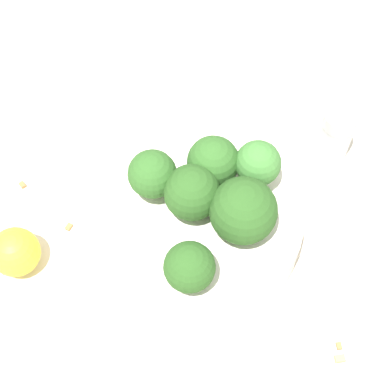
# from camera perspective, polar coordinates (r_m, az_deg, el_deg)

# --- Properties ---
(ground_plane) EXTENTS (3.00, 3.00, 0.00)m
(ground_plane) POSITION_cam_1_polar(r_m,az_deg,el_deg) (0.61, 0.00, -3.96)
(ground_plane) COLOR beige
(bowl) EXTENTS (0.20, 0.20, 0.05)m
(bowl) POSITION_cam_1_polar(r_m,az_deg,el_deg) (0.58, 0.00, -2.78)
(bowl) COLOR silver
(bowl) RESTS_ON ground_plane
(broccoli_floret_0) EXTENTS (0.04, 0.04, 0.05)m
(broccoli_floret_0) POSITION_cam_1_polar(r_m,az_deg,el_deg) (0.54, -3.54, 1.55)
(broccoli_floret_0) COLOR #84AD66
(broccoli_floret_0) RESTS_ON bowl
(broccoli_floret_1) EXTENTS (0.05, 0.05, 0.05)m
(broccoli_floret_1) POSITION_cam_1_polar(r_m,az_deg,el_deg) (0.54, -0.18, 0.25)
(broccoli_floret_1) COLOR #8EB770
(broccoli_floret_1) RESTS_ON bowl
(broccoli_floret_2) EXTENTS (0.06, 0.06, 0.06)m
(broccoli_floret_2) POSITION_cam_1_polar(r_m,az_deg,el_deg) (0.53, 4.57, -1.71)
(broccoli_floret_2) COLOR #7A9E5B
(broccoli_floret_2) RESTS_ON bowl
(broccoli_floret_3) EXTENTS (0.04, 0.04, 0.05)m
(broccoli_floret_3) POSITION_cam_1_polar(r_m,az_deg,el_deg) (0.55, 5.86, 2.45)
(broccoli_floret_3) COLOR #84AD66
(broccoli_floret_3) RESTS_ON bowl
(broccoli_floret_4) EXTENTS (0.04, 0.04, 0.05)m
(broccoli_floret_4) POSITION_cam_1_polar(r_m,az_deg,el_deg) (0.51, -0.22, -6.72)
(broccoli_floret_4) COLOR #7A9E5B
(broccoli_floret_4) RESTS_ON bowl
(broccoli_floret_5) EXTENTS (0.05, 0.05, 0.05)m
(broccoli_floret_5) POSITION_cam_1_polar(r_m,az_deg,el_deg) (0.55, 1.90, 2.67)
(broccoli_floret_5) COLOR #7A9E5B
(broccoli_floret_5) RESTS_ON bowl
(pepper_shaker) EXTENTS (0.03, 0.03, 0.07)m
(pepper_shaker) POSITION_cam_1_polar(r_m,az_deg,el_deg) (0.64, 12.62, 4.90)
(pepper_shaker) COLOR #B2B7BC
(pepper_shaker) RESTS_ON ground_plane
(lemon_wedge) EXTENTS (0.04, 0.04, 0.04)m
(lemon_wedge) POSITION_cam_1_polar(r_m,az_deg,el_deg) (0.59, -15.43, -5.16)
(lemon_wedge) COLOR yellow
(lemon_wedge) RESTS_ON ground_plane
(almond_crumb_0) EXTENTS (0.01, 0.01, 0.01)m
(almond_crumb_0) POSITION_cam_1_polar(r_m,az_deg,el_deg) (0.62, -10.91, -3.00)
(almond_crumb_0) COLOR olive
(almond_crumb_0) RESTS_ON ground_plane
(almond_crumb_1) EXTENTS (0.01, 0.01, 0.01)m
(almond_crumb_1) POSITION_cam_1_polar(r_m,az_deg,el_deg) (0.58, 12.96, -13.15)
(almond_crumb_1) COLOR olive
(almond_crumb_1) RESTS_ON ground_plane
(almond_crumb_2) EXTENTS (0.01, 0.01, 0.01)m
(almond_crumb_2) POSITION_cam_1_polar(r_m,az_deg,el_deg) (0.57, 13.05, -14.18)
(almond_crumb_2) COLOR tan
(almond_crumb_2) RESTS_ON ground_plane
(almond_crumb_3) EXTENTS (0.01, 0.01, 0.01)m
(almond_crumb_3) POSITION_cam_1_polar(r_m,az_deg,el_deg) (0.65, -14.87, 0.69)
(almond_crumb_3) COLOR olive
(almond_crumb_3) RESTS_ON ground_plane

